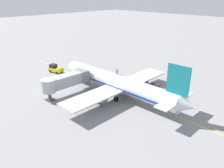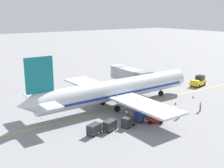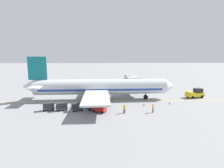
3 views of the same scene
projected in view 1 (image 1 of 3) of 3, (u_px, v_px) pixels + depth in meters
ground_plane at (123, 95)px, 53.27m from camera, size 400.00×400.00×0.00m
gate_lead_in_line at (123, 95)px, 53.27m from camera, size 0.24×80.00×0.01m
parked_airliner at (117, 83)px, 51.53m from camera, size 30.11×37.26×10.63m
jet_bridge at (66, 81)px, 52.22m from camera, size 11.99×3.50×4.98m
pushback_tractor at (55, 69)px, 67.77m from camera, size 3.17×4.79×2.40m
baggage_tug_lead at (143, 81)px, 59.18m from camera, size 2.30×2.76×1.62m
baggage_cart_front at (144, 84)px, 56.91m from camera, size 2.01×2.95×1.58m
baggage_cart_second_in_train at (155, 87)px, 55.28m from camera, size 2.01×2.95×1.58m
baggage_cart_third_in_train at (165, 91)px, 52.97m from camera, size 2.01×2.95×1.58m
baggage_cart_tail_end at (175, 94)px, 51.16m from camera, size 2.01×2.95×1.58m
ground_crew_wing_walker at (117, 71)px, 66.19m from camera, size 0.64×0.50×1.69m
ground_crew_loader at (132, 76)px, 62.58m from camera, size 0.36×0.71×1.69m
safety_cone_nose_left at (89, 74)px, 66.10m from camera, size 0.36×0.36×0.59m
safety_cone_nose_right at (105, 78)px, 62.63m from camera, size 0.36×0.36×0.59m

